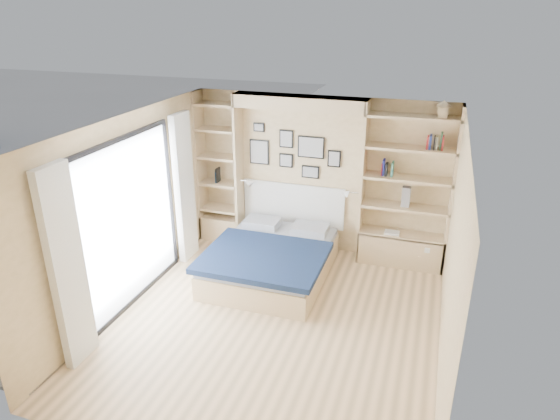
% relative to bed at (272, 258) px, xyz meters
% --- Properties ---
extents(ground, '(4.50, 4.50, 0.00)m').
position_rel_bed_xyz_m(ground, '(0.42, -1.14, -0.27)').
color(ground, '#E2BA88').
rests_on(ground, ground).
extents(room_shell, '(4.50, 4.50, 4.50)m').
position_rel_bed_xyz_m(room_shell, '(0.04, 0.38, 0.81)').
color(room_shell, '#D8B989').
rests_on(room_shell, ground).
extents(bed, '(1.69, 2.15, 1.07)m').
position_rel_bed_xyz_m(bed, '(0.00, 0.00, 0.00)').
color(bed, '#CDB283').
rests_on(bed, ground).
extents(photo_gallery, '(1.48, 0.02, 0.82)m').
position_rel_bed_xyz_m(photo_gallery, '(-0.03, 1.09, 1.33)').
color(photo_gallery, black).
rests_on(photo_gallery, ground).
extents(reading_lamps, '(1.92, 0.12, 0.15)m').
position_rel_bed_xyz_m(reading_lamps, '(0.12, 0.86, 0.83)').
color(reading_lamps, silver).
rests_on(reading_lamps, ground).
extents(shelf_decor, '(3.51, 0.23, 2.03)m').
position_rel_bed_xyz_m(shelf_decor, '(1.65, 0.93, 1.45)').
color(shelf_decor, '#A51E1E').
rests_on(shelf_decor, ground).
extents(deck, '(3.20, 4.00, 0.05)m').
position_rel_bed_xyz_m(deck, '(-3.18, -1.14, -0.27)').
color(deck, '#6E6351').
rests_on(deck, ground).
extents(deck_chair, '(0.57, 0.89, 0.86)m').
position_rel_bed_xyz_m(deck_chair, '(-3.23, -0.28, 0.14)').
color(deck_chair, tan).
rests_on(deck_chair, ground).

